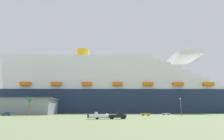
{
  "coord_description": "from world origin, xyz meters",
  "views": [
    {
      "loc": [
        -4.35,
        -78.87,
        2.82
      ],
      "look_at": [
        8.96,
        37.98,
        29.47
      ],
      "focal_mm": 28.23,
      "sensor_mm": 36.0,
      "label": 1
    }
  ],
  "objects": [
    {
      "name": "street_lamp",
      "position": [
        34.65,
        -3.9,
        5.17
      ],
      "size": [
        0.56,
        0.56,
        7.94
      ],
      "color": "slate",
      "rests_on": "ground_plane"
    },
    {
      "name": "parked_car_yellow_taxi",
      "position": [
        22.54,
        9.3,
        0.83
      ],
      "size": [
        4.53,
        2.33,
        1.58
      ],
      "color": "yellow",
      "rests_on": "ground_plane"
    },
    {
      "name": "ground_plane",
      "position": [
        0.0,
        30.0,
        0.0
      ],
      "size": [
        600.0,
        600.0,
        0.0
      ],
      "primitive_type": "plane",
      "color": "#66754C"
    },
    {
      "name": "palm_tree",
      "position": [
        -33.64,
        9.64,
        6.84
      ],
      "size": [
        3.4,
        3.46,
        8.62
      ],
      "color": "brown",
      "rests_on": "ground_plane"
    },
    {
      "name": "cruise_ship",
      "position": [
        13.91,
        75.4,
        19.75
      ],
      "size": [
        248.97,
        55.06,
        64.27
      ],
      "color": "#1E2D4C",
      "rests_on": "ground_plane"
    },
    {
      "name": "small_boat_on_trailer",
      "position": [
        -1.67,
        -22.81,
        0.96
      ],
      "size": [
        8.12,
        2.71,
        2.15
      ],
      "color": "#595960",
      "rests_on": "ground_plane"
    },
    {
      "name": "pickup_truck",
      "position": [
        4.01,
        -21.97,
        1.04
      ],
      "size": [
        5.83,
        2.92,
        2.2
      ],
      "color": "black",
      "rests_on": "ground_plane"
    },
    {
      "name": "terminal_building",
      "position": [
        -50.86,
        33.99,
        4.82
      ],
      "size": [
        49.63,
        24.81,
        9.6
      ],
      "color": "gray",
      "rests_on": "ground_plane"
    },
    {
      "name": "parked_car_blue_suv",
      "position": [
        -45.14,
        14.78,
        0.83
      ],
      "size": [
        4.44,
        2.54,
        1.58
      ],
      "color": "#264C99",
      "rests_on": "ground_plane"
    },
    {
      "name": "parked_car_silver_sedan",
      "position": [
        37.26,
        18.94,
        0.83
      ],
      "size": [
        4.36,
        2.29,
        1.58
      ],
      "color": "silver",
      "rests_on": "ground_plane"
    }
  ]
}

